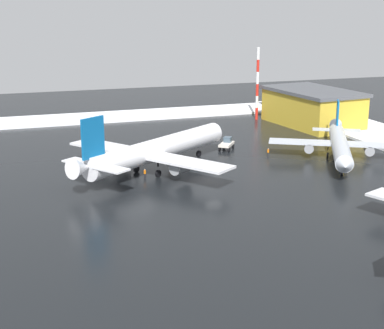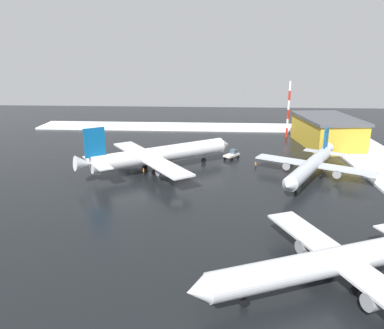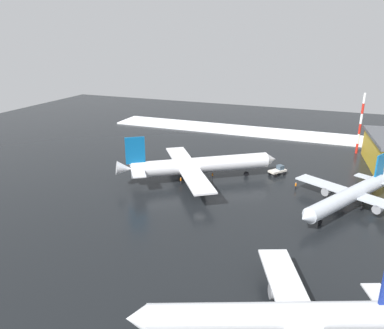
{
  "view_description": "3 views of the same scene",
  "coord_description": "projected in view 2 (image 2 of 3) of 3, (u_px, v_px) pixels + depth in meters",
  "views": [
    {
      "loc": [
        -83.66,
        31.7,
        28.94
      ],
      "look_at": [
        2.43,
        2.76,
        3.99
      ],
      "focal_mm": 55.0,
      "sensor_mm": 36.0,
      "label": 1
    },
    {
      "loc": [
        -71.22,
        -7.45,
        27.84
      ],
      "look_at": [
        7.0,
        -2.78,
        3.82
      ],
      "focal_mm": 35.0,
      "sensor_mm": 36.0,
      "label": 2
    },
    {
      "loc": [
        -67.45,
        -24.73,
        34.56
      ],
      "look_at": [
        10.72,
        5.93,
        5.17
      ],
      "focal_mm": 35.0,
      "sensor_mm": 36.0,
      "label": 3
    }
  ],
  "objects": [
    {
      "name": "pushback_tug",
      "position": [
        232.0,
        154.0,
        99.4
      ],
      "size": [
        4.99,
        4.55,
        2.5
      ],
      "rotation": [
        0.0,
        0.0,
        5.63
      ],
      "color": "silver",
      "rests_on": "ground_plane"
    },
    {
      "name": "ground_crew_near_tug",
      "position": [
        256.0,
        165.0,
        91.43
      ],
      "size": [
        0.36,
        0.36,
        1.71
      ],
      "rotation": [
        0.0,
        0.0,
        0.94
      ],
      "color": "black",
      "rests_on": "ground_plane"
    },
    {
      "name": "antenna_mast",
      "position": [
        288.0,
        110.0,
        122.3
      ],
      "size": [
        0.7,
        0.7,
        18.36
      ],
      "color": "red",
      "rests_on": "ground_plane"
    },
    {
      "name": "airplane_parked_starboard",
      "position": [
        330.0,
        262.0,
        44.8
      ],
      "size": [
        28.61,
        33.77,
        10.5
      ],
      "rotation": [
        0.0,
        0.0,
        1.96
      ],
      "color": "silver",
      "rests_on": "ground_plane"
    },
    {
      "name": "ground_crew_by_nose_gear",
      "position": [
        173.0,
        164.0,
        91.82
      ],
      "size": [
        0.36,
        0.36,
        1.71
      ],
      "rotation": [
        0.0,
        0.0,
        4.92
      ],
      "color": "black",
      "rests_on": "ground_plane"
    },
    {
      "name": "snow_bank_right",
      "position": [
        194.0,
        127.0,
        140.42
      ],
      "size": [
        14.0,
        116.0,
        0.53
      ],
      "primitive_type": "cube",
      "color": "white",
      "rests_on": "ground_plane"
    },
    {
      "name": "cargo_hangar",
      "position": [
        327.0,
        131.0,
        112.57
      ],
      "size": [
        26.64,
        17.94,
        8.8
      ],
      "rotation": [
        0.0,
        0.0,
        0.12
      ],
      "color": "gold",
      "rests_on": "ground_plane"
    },
    {
      "name": "airplane_foreground_jet",
      "position": [
        311.0,
        165.0,
        83.47
      ],
      "size": [
        29.58,
        25.27,
        9.62
      ],
      "rotation": [
        0.0,
        0.0,
        2.63
      ],
      "color": "silver",
      "rests_on": "ground_plane"
    },
    {
      "name": "ground_crew_beside_wing",
      "position": [
        144.0,
        171.0,
        86.49
      ],
      "size": [
        0.36,
        0.36,
        1.71
      ],
      "rotation": [
        0.0,
        0.0,
        5.73
      ],
      "color": "black",
      "rests_on": "ground_plane"
    },
    {
      "name": "airplane_distant_tail",
      "position": [
        158.0,
        155.0,
        88.84
      ],
      "size": [
        30.4,
        35.31,
        12.1
      ],
      "rotation": [
        0.0,
        0.0,
        5.32
      ],
      "color": "white",
      "rests_on": "ground_plane"
    },
    {
      "name": "ground_plane",
      "position": [
        176.0,
        192.0,
        76.56
      ],
      "size": [
        240.0,
        240.0,
        0.0
      ],
      "primitive_type": "plane",
      "color": "black"
    }
  ]
}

